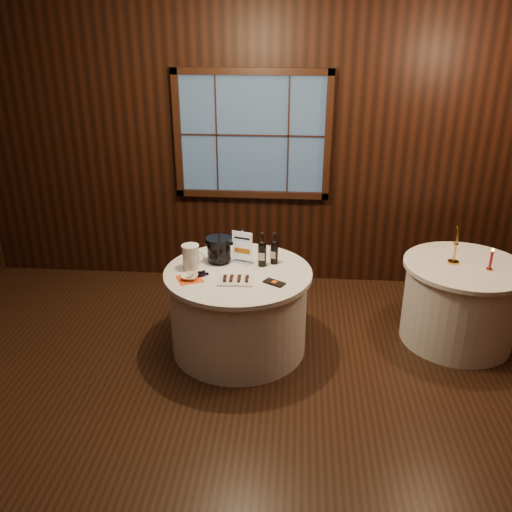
# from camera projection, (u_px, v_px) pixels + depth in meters

# --- Properties ---
(ground) EXTENTS (6.00, 6.00, 0.00)m
(ground) POSITION_uv_depth(u_px,v_px,m) (225.00, 421.00, 4.06)
(ground) COLOR black
(ground) RESTS_ON ground
(back_wall) EXTENTS (6.00, 0.10, 3.00)m
(back_wall) POSITION_uv_depth(u_px,v_px,m) (252.00, 145.00, 5.70)
(back_wall) COLOR black
(back_wall) RESTS_ON ground
(main_table) EXTENTS (1.28, 1.28, 0.77)m
(main_table) POSITION_uv_depth(u_px,v_px,m) (239.00, 310.00, 4.81)
(main_table) COLOR white
(main_table) RESTS_ON ground
(side_table) EXTENTS (1.08, 1.08, 0.77)m
(side_table) POSITION_uv_depth(u_px,v_px,m) (460.00, 302.00, 4.94)
(side_table) COLOR white
(side_table) RESTS_ON ground
(sign_stand) EXTENTS (0.18, 0.13, 0.30)m
(sign_stand) POSITION_uv_depth(u_px,v_px,m) (243.00, 252.00, 4.79)
(sign_stand) COLOR #AEAEB5
(sign_stand) RESTS_ON main_table
(port_bottle_left) EXTENTS (0.07, 0.08, 0.31)m
(port_bottle_left) POSITION_uv_depth(u_px,v_px,m) (262.00, 251.00, 4.71)
(port_bottle_left) COLOR black
(port_bottle_left) RESTS_ON main_table
(port_bottle_right) EXTENTS (0.07, 0.08, 0.29)m
(port_bottle_right) POSITION_uv_depth(u_px,v_px,m) (274.00, 250.00, 4.76)
(port_bottle_right) COLOR black
(port_bottle_right) RESTS_ON main_table
(ice_bucket) EXTENTS (0.23, 0.23, 0.23)m
(ice_bucket) POSITION_uv_depth(u_px,v_px,m) (219.00, 249.00, 4.79)
(ice_bucket) COLOR black
(ice_bucket) RESTS_ON main_table
(chocolate_plate) EXTENTS (0.30, 0.21, 0.04)m
(chocolate_plate) POSITION_uv_depth(u_px,v_px,m) (236.00, 280.00, 4.47)
(chocolate_plate) COLOR white
(chocolate_plate) RESTS_ON main_table
(chocolate_box) EXTENTS (0.20, 0.17, 0.01)m
(chocolate_box) POSITION_uv_depth(u_px,v_px,m) (274.00, 283.00, 4.44)
(chocolate_box) COLOR black
(chocolate_box) RESTS_ON main_table
(grape_bunch) EXTENTS (0.18, 0.11, 0.04)m
(grape_bunch) POSITION_uv_depth(u_px,v_px,m) (202.00, 274.00, 4.55)
(grape_bunch) COLOR black
(grape_bunch) RESTS_ON main_table
(glass_pitcher) EXTENTS (0.20, 0.15, 0.22)m
(glass_pitcher) POSITION_uv_depth(u_px,v_px,m) (191.00, 257.00, 4.67)
(glass_pitcher) COLOR white
(glass_pitcher) RESTS_ON main_table
(orange_napkin) EXTENTS (0.27, 0.27, 0.00)m
(orange_napkin) POSITION_uv_depth(u_px,v_px,m) (190.00, 279.00, 4.52)
(orange_napkin) COLOR #F04D14
(orange_napkin) RESTS_ON main_table
(cracker_bowl) EXTENTS (0.15, 0.15, 0.03)m
(cracker_bowl) POSITION_uv_depth(u_px,v_px,m) (190.00, 277.00, 4.51)
(cracker_bowl) COLOR white
(cracker_bowl) RESTS_ON orange_napkin
(brass_candlestick) EXTENTS (0.10, 0.10, 0.36)m
(brass_candlestick) POSITION_uv_depth(u_px,v_px,m) (455.00, 250.00, 4.76)
(brass_candlestick) COLOR gold
(brass_candlestick) RESTS_ON side_table
(red_candle) EXTENTS (0.05, 0.05, 0.20)m
(red_candle) POSITION_uv_depth(u_px,v_px,m) (491.00, 262.00, 4.65)
(red_candle) COLOR gold
(red_candle) RESTS_ON side_table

